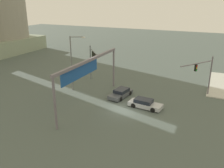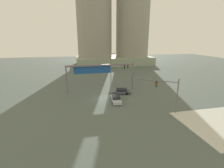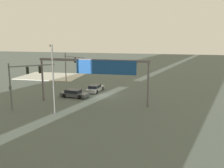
% 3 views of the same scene
% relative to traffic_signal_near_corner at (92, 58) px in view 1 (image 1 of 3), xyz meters
% --- Properties ---
extents(ground_plane, '(173.56, 173.56, 0.00)m').
position_rel_traffic_signal_near_corner_xyz_m(ground_plane, '(-8.30, -9.14, -4.26)').
color(ground_plane, '#4C5852').
extents(traffic_signal_near_corner, '(4.88, 3.92, 6.15)m').
position_rel_traffic_signal_near_corner_xyz_m(traffic_signal_near_corner, '(0.00, 0.00, 0.00)').
color(traffic_signal_near_corner, slate).
rests_on(traffic_signal_near_corner, ground).
extents(traffic_signal_opposite_side, '(5.49, 3.75, 5.94)m').
position_rel_traffic_signal_near_corner_xyz_m(traffic_signal_opposite_side, '(0.56, -17.94, -0.21)').
color(traffic_signal_opposite_side, slate).
rests_on(traffic_signal_opposite_side, ground).
extents(streetlamp_curved_arm, '(1.41, 2.10, 8.57)m').
position_rel_traffic_signal_near_corner_xyz_m(streetlamp_curved_arm, '(-4.70, 0.76, 0.67)').
color(streetlamp_curved_arm, slate).
rests_on(streetlamp_curved_arm, ground).
extents(overhead_sign_gantry, '(15.88, 0.43, 6.39)m').
position_rel_traffic_signal_near_corner_xyz_m(overhead_sign_gantry, '(-8.90, -4.21, 0.95)').
color(overhead_sign_gantry, slate).
rests_on(overhead_sign_gantry, ground).
extents(sedan_car_approaching, '(2.16, 4.62, 1.21)m').
position_rel_traffic_signal_near_corner_xyz_m(sedan_car_approaching, '(-6.49, -11.53, -3.68)').
color(sedan_car_approaching, '#ABB1BA').
rests_on(sedan_car_approaching, ground).
extents(sedan_car_waiting_far, '(4.64, 2.44, 1.21)m').
position_rel_traffic_signal_near_corner_xyz_m(sedan_car_waiting_far, '(-4.33, -7.15, -3.68)').
color(sedan_car_waiting_far, '#444950').
rests_on(sedan_car_waiting_far, ground).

